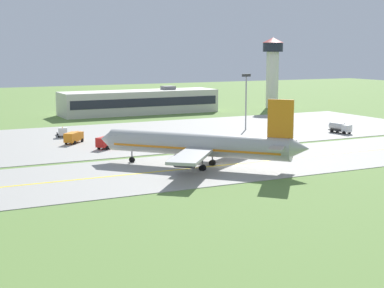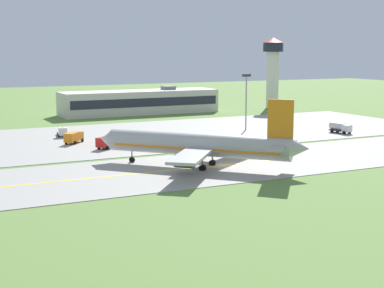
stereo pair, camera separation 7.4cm
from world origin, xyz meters
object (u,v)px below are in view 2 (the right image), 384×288
(airplane_lead, at_px, (200,145))
(service_truck_catering, at_px, (340,127))
(control_tower, at_px, (273,66))
(service_truck_baggage, at_px, (108,141))
(service_truck_fuel, at_px, (62,132))
(apron_light_mast, at_px, (246,95))
(service_truck_pushback, at_px, (74,137))

(airplane_lead, bearing_deg, service_truck_catering, 24.13)
(control_tower, bearing_deg, service_truck_baggage, -144.37)
(service_truck_fuel, distance_m, service_truck_catering, 69.06)
(service_truck_fuel, bearing_deg, service_truck_baggage, -78.87)
(service_truck_baggage, height_order, control_tower, control_tower)
(service_truck_fuel, relative_size, service_truck_catering, 1.07)
(airplane_lead, relative_size, service_truck_fuel, 4.82)
(airplane_lead, height_order, apron_light_mast, apron_light_mast)
(service_truck_baggage, height_order, service_truck_fuel, service_truck_baggage)
(service_truck_catering, bearing_deg, service_truck_pushback, 167.73)
(apron_light_mast, bearing_deg, control_tower, 49.47)
(service_truck_catering, bearing_deg, service_truck_fuel, 158.32)
(airplane_lead, distance_m, service_truck_catering, 57.11)
(airplane_lead, distance_m, control_tower, 114.48)
(apron_light_mast, bearing_deg, airplane_lead, -130.90)
(service_truck_pushback, bearing_deg, service_truck_fuel, 88.07)
(service_truck_pushback, relative_size, control_tower, 0.23)
(service_truck_fuel, height_order, service_truck_pushback, service_truck_pushback)
(service_truck_baggage, xyz_separation_m, service_truck_fuel, (-4.20, 21.37, -0.35))
(service_truck_fuel, relative_size, service_truck_pushback, 1.15)
(control_tower, relative_size, apron_light_mast, 1.71)
(service_truck_catering, bearing_deg, apron_light_mast, 138.78)
(service_truck_catering, bearing_deg, service_truck_baggage, 176.05)
(service_truck_catering, height_order, apron_light_mast, apron_light_mast)
(service_truck_baggage, bearing_deg, service_truck_fuel, 101.13)
(airplane_lead, height_order, service_truck_pushback, airplane_lead)
(service_truck_baggage, relative_size, service_truck_fuel, 0.91)
(apron_light_mast, bearing_deg, service_truck_catering, -41.22)
(airplane_lead, height_order, service_truck_fuel, airplane_lead)
(service_truck_baggage, relative_size, service_truck_catering, 0.97)
(service_truck_fuel, distance_m, service_truck_pushback, 11.48)
(service_truck_catering, height_order, service_truck_pushback, service_truck_catering)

